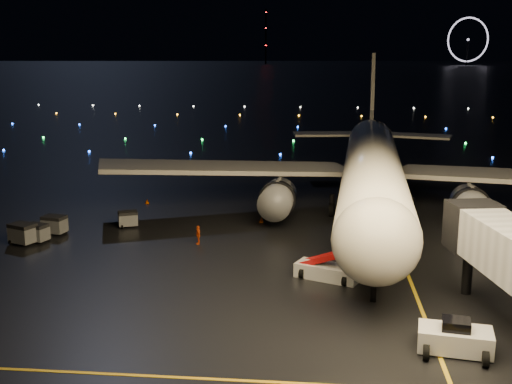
{
  "coord_description": "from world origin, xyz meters",
  "views": [
    {
      "loc": [
        5.1,
        -39.64,
        16.5
      ],
      "look_at": [
        0.01,
        12.0,
        5.0
      ],
      "focal_mm": 45.0,
      "sensor_mm": 36.0,
      "label": 1
    }
  ],
  "objects_px": {
    "pushback_tug": "(455,336)",
    "baggage_cart_0": "(128,219)",
    "baggage_cart_1": "(54,225)",
    "belt_loader": "(328,257)",
    "airliner": "(373,136)",
    "crew_c": "(198,235)",
    "baggage_cart_2": "(37,233)",
    "baggage_cart_3": "(23,234)"
  },
  "relations": [
    {
      "from": "baggage_cart_1",
      "to": "baggage_cart_2",
      "type": "relative_size",
      "value": 1.07
    },
    {
      "from": "airliner",
      "to": "crew_c",
      "type": "xyz_separation_m",
      "value": [
        -15.78,
        -12.88,
        -7.19
      ]
    },
    {
      "from": "crew_c",
      "to": "baggage_cart_0",
      "type": "xyz_separation_m",
      "value": [
        -7.71,
        4.89,
        -0.08
      ]
    },
    {
      "from": "crew_c",
      "to": "baggage_cart_0",
      "type": "bearing_deg",
      "value": -144.53
    },
    {
      "from": "baggage_cart_2",
      "to": "baggage_cart_0",
      "type": "bearing_deg",
      "value": 58.97
    },
    {
      "from": "baggage_cart_0",
      "to": "baggage_cart_1",
      "type": "height_order",
      "value": "baggage_cart_1"
    },
    {
      "from": "crew_c",
      "to": "baggage_cart_0",
      "type": "distance_m",
      "value": 9.13
    },
    {
      "from": "airliner",
      "to": "baggage_cart_0",
      "type": "height_order",
      "value": "airliner"
    },
    {
      "from": "crew_c",
      "to": "baggage_cart_3",
      "type": "relative_size",
      "value": 0.77
    },
    {
      "from": "pushback_tug",
      "to": "crew_c",
      "type": "bearing_deg",
      "value": 143.17
    },
    {
      "from": "pushback_tug",
      "to": "baggage_cart_3",
      "type": "relative_size",
      "value": 1.86
    },
    {
      "from": "airliner",
      "to": "baggage_cart_3",
      "type": "distance_m",
      "value": 34.83
    },
    {
      "from": "pushback_tug",
      "to": "belt_loader",
      "type": "xyz_separation_m",
      "value": [
        -6.95,
        11.12,
        0.72
      ]
    },
    {
      "from": "baggage_cart_1",
      "to": "baggage_cart_2",
      "type": "distance_m",
      "value": 2.55
    },
    {
      "from": "pushback_tug",
      "to": "airliner",
      "type": "bearing_deg",
      "value": 103.24
    },
    {
      "from": "pushback_tug",
      "to": "baggage_cart_0",
      "type": "distance_m",
      "value": 34.9
    },
    {
      "from": "airliner",
      "to": "baggage_cart_2",
      "type": "xyz_separation_m",
      "value": [
        -30.04,
        -13.53,
        -7.23
      ]
    },
    {
      "from": "pushback_tug",
      "to": "belt_loader",
      "type": "bearing_deg",
      "value": 131.09
    },
    {
      "from": "baggage_cart_0",
      "to": "baggage_cart_2",
      "type": "relative_size",
      "value": 0.94
    },
    {
      "from": "belt_loader",
      "to": "baggage_cart_2",
      "type": "distance_m",
      "value": 26.3
    },
    {
      "from": "crew_c",
      "to": "airliner",
      "type": "bearing_deg",
      "value": 107.05
    },
    {
      "from": "pushback_tug",
      "to": "baggage_cart_0",
      "type": "height_order",
      "value": "pushback_tug"
    },
    {
      "from": "baggage_cart_3",
      "to": "airliner",
      "type": "bearing_deg",
      "value": 48.16
    },
    {
      "from": "belt_loader",
      "to": "baggage_cart_1",
      "type": "xyz_separation_m",
      "value": [
        -24.8,
        9.36,
        -0.82
      ]
    },
    {
      "from": "baggage_cart_0",
      "to": "airliner",
      "type": "bearing_deg",
      "value": -3.09
    },
    {
      "from": "baggage_cart_1",
      "to": "belt_loader",
      "type": "bearing_deg",
      "value": -8.57
    },
    {
      "from": "baggage_cart_0",
      "to": "belt_loader",
      "type": "bearing_deg",
      "value": -55.29
    },
    {
      "from": "baggage_cart_1",
      "to": "baggage_cart_3",
      "type": "height_order",
      "value": "baggage_cart_3"
    },
    {
      "from": "airliner",
      "to": "crew_c",
      "type": "distance_m",
      "value": 21.6
    },
    {
      "from": "baggage_cart_1",
      "to": "baggage_cart_2",
      "type": "xyz_separation_m",
      "value": [
        -0.57,
        -2.49,
        -0.06
      ]
    },
    {
      "from": "belt_loader",
      "to": "airliner",
      "type": "bearing_deg",
      "value": 100.14
    },
    {
      "from": "airliner",
      "to": "pushback_tug",
      "type": "relative_size",
      "value": 14.07
    },
    {
      "from": "pushback_tug",
      "to": "baggage_cart_0",
      "type": "bearing_deg",
      "value": 146.69
    },
    {
      "from": "airliner",
      "to": "baggage_cart_1",
      "type": "relative_size",
      "value": 28.09
    },
    {
      "from": "airliner",
      "to": "baggage_cart_2",
      "type": "distance_m",
      "value": 33.73
    },
    {
      "from": "airliner",
      "to": "crew_c",
      "type": "bearing_deg",
      "value": -136.89
    },
    {
      "from": "airliner",
      "to": "pushback_tug",
      "type": "bearing_deg",
      "value": -81.98
    },
    {
      "from": "pushback_tug",
      "to": "crew_c",
      "type": "relative_size",
      "value": 2.41
    },
    {
      "from": "crew_c",
      "to": "baggage_cart_3",
      "type": "height_order",
      "value": "baggage_cart_3"
    },
    {
      "from": "airliner",
      "to": "baggage_cart_1",
      "type": "height_order",
      "value": "airliner"
    },
    {
      "from": "belt_loader",
      "to": "baggage_cart_2",
      "type": "relative_size",
      "value": 3.67
    },
    {
      "from": "pushback_tug",
      "to": "crew_c",
      "type": "height_order",
      "value": "pushback_tug"
    }
  ]
}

